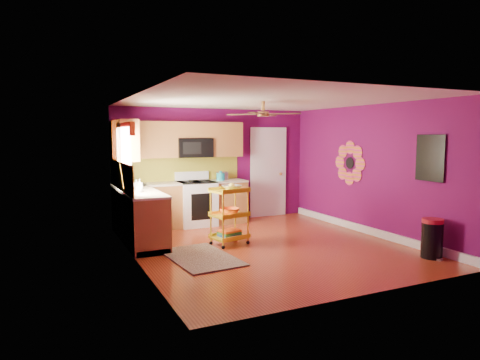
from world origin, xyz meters
TOP-DOWN VIEW (x-y plane):
  - ground at (0.00, 0.00)m, footprint 5.00×5.00m
  - room_envelope at (0.03, 0.00)m, footprint 4.54×5.04m
  - lower_cabinets at (-1.35, 1.82)m, footprint 2.81×2.31m
  - electric_range at (-0.55, 2.17)m, footprint 0.76×0.66m
  - upper_cabinetry at (-1.24, 2.17)m, footprint 2.80×2.30m
  - left_window at (-2.22, 1.05)m, footprint 0.08×1.35m
  - panel_door at (1.35, 2.47)m, footprint 0.95×0.11m
  - right_wall_art at (2.23, -0.34)m, footprint 0.04×2.74m
  - ceiling_fan at (0.00, 0.20)m, footprint 1.01×1.01m
  - shag_rug at (-1.30, -0.19)m, footprint 1.03×1.56m
  - rolling_cart at (-0.55, 0.39)m, footprint 0.68×0.56m
  - trash_can at (1.99, -1.71)m, footprint 0.41×0.41m
  - teal_kettle at (0.01, 2.15)m, footprint 0.18×0.18m
  - toaster at (0.07, 2.22)m, footprint 0.22×0.15m
  - soap_bottle_a at (-1.91, 1.35)m, footprint 0.08×0.09m
  - soap_bottle_b at (-1.91, 1.64)m, footprint 0.12×0.12m
  - counter_dish at (-2.01, 2.08)m, footprint 0.26×0.26m
  - counter_cup at (-1.99, 0.98)m, footprint 0.12×0.12m

SIDE VIEW (x-z plane):
  - ground at x=0.00m, z-range 0.00..0.00m
  - shag_rug at x=-1.30m, z-range 0.00..0.02m
  - trash_can at x=1.99m, z-range 0.00..0.62m
  - lower_cabinets at x=-1.35m, z-range -0.04..0.90m
  - electric_range at x=-0.55m, z-range -0.08..1.05m
  - rolling_cart at x=-0.55m, z-range 0.01..1.10m
  - counter_dish at x=-2.01m, z-range 0.94..1.00m
  - counter_cup at x=-1.99m, z-range 0.94..1.04m
  - soap_bottle_b at x=-1.91m, z-range 0.94..1.09m
  - teal_kettle at x=0.01m, z-range 0.92..1.13m
  - panel_door at x=1.35m, z-range -0.05..2.10m
  - toaster at x=0.07m, z-range 0.94..1.12m
  - soap_bottle_a at x=-1.91m, z-range 0.94..1.13m
  - right_wall_art at x=2.23m, z-range 0.92..1.96m
  - room_envelope at x=0.03m, z-range 0.37..2.89m
  - left_window at x=-2.22m, z-range 1.20..2.28m
  - upper_cabinetry at x=-1.24m, z-range 1.17..2.43m
  - ceiling_fan at x=0.00m, z-range 2.16..2.42m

